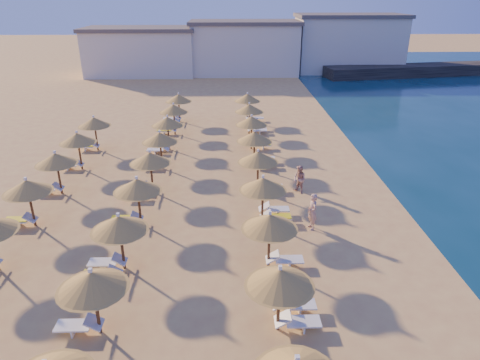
{
  "coord_description": "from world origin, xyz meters",
  "views": [
    {
      "loc": [
        0.41,
        -17.83,
        10.88
      ],
      "look_at": [
        0.95,
        4.0,
        1.3
      ],
      "focal_mm": 32.0,
      "sensor_mm": 36.0,
      "label": 1
    }
  ],
  "objects_px": {
    "jetty": "(427,70)",
    "beachgoer_a": "(312,212)",
    "parasol_row_east": "(260,170)",
    "beachgoer_b": "(299,179)",
    "parasol_row_west": "(144,171)"
  },
  "relations": [
    {
      "from": "jetty",
      "to": "beachgoer_b",
      "type": "distance_m",
      "value": 45.76
    },
    {
      "from": "beachgoer_a",
      "to": "beachgoer_b",
      "type": "bearing_deg",
      "value": 166.67
    },
    {
      "from": "parasol_row_east",
      "to": "beachgoer_b",
      "type": "height_order",
      "value": "parasol_row_east"
    },
    {
      "from": "parasol_row_east",
      "to": "beachgoer_b",
      "type": "xyz_separation_m",
      "value": [
        2.45,
        1.71,
        -1.32
      ]
    },
    {
      "from": "beachgoer_b",
      "to": "jetty",
      "type": "bearing_deg",
      "value": 109.41
    },
    {
      "from": "parasol_row_west",
      "to": "beachgoer_b",
      "type": "xyz_separation_m",
      "value": [
        8.66,
        1.71,
        -1.32
      ]
    },
    {
      "from": "jetty",
      "to": "beachgoer_a",
      "type": "bearing_deg",
      "value": -129.11
    },
    {
      "from": "jetty",
      "to": "parasol_row_east",
      "type": "bearing_deg",
      "value": -133.08
    },
    {
      "from": "jetty",
      "to": "beachgoer_a",
      "type": "height_order",
      "value": "beachgoer_a"
    },
    {
      "from": "parasol_row_east",
      "to": "beachgoer_a",
      "type": "relative_size",
      "value": 19.32
    },
    {
      "from": "parasol_row_east",
      "to": "parasol_row_west",
      "type": "height_order",
      "value": "same"
    },
    {
      "from": "beachgoer_a",
      "to": "parasol_row_east",
      "type": "bearing_deg",
      "value": -149.23
    },
    {
      "from": "parasol_row_east",
      "to": "beachgoer_b",
      "type": "relative_size",
      "value": 21.99
    },
    {
      "from": "parasol_row_west",
      "to": "beachgoer_b",
      "type": "bearing_deg",
      "value": 11.18
    },
    {
      "from": "parasol_row_west",
      "to": "parasol_row_east",
      "type": "bearing_deg",
      "value": 0.0
    }
  ]
}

